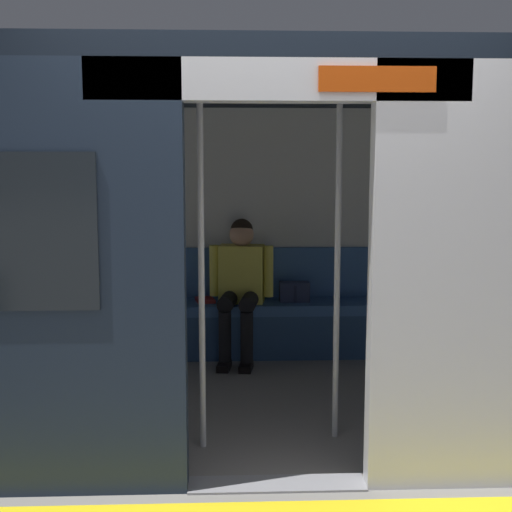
# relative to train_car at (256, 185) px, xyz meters

# --- Properties ---
(ground_plane) EXTENTS (60.00, 60.00, 0.00)m
(ground_plane) POSITION_rel_train_car_xyz_m (-0.06, 1.30, -1.52)
(ground_plane) COLOR gray
(train_car) EXTENTS (6.40, 2.95, 2.28)m
(train_car) POSITION_rel_train_car_xyz_m (0.00, 0.00, 0.00)
(train_car) COLOR silver
(train_car) RESTS_ON ground_plane
(bench_seat) EXTENTS (2.66, 0.44, 0.48)m
(bench_seat) POSITION_rel_train_car_xyz_m (-0.06, -1.14, -1.16)
(bench_seat) COLOR #38609E
(bench_seat) RESTS_ON ground_plane
(person_seated) EXTENTS (0.55, 0.71, 1.20)m
(person_seated) POSITION_rel_train_car_xyz_m (0.09, -1.09, -0.83)
(person_seated) COLOR #D8CC4C
(person_seated) RESTS_ON ground_plane
(handbag) EXTENTS (0.26, 0.15, 0.17)m
(handbag) POSITION_rel_train_car_xyz_m (-0.39, -1.20, -0.96)
(handbag) COLOR #262D4C
(handbag) RESTS_ON bench_seat
(book) EXTENTS (0.19, 0.24, 0.03)m
(book) POSITION_rel_train_car_xyz_m (0.40, -1.21, -1.03)
(book) COLOR #B22D2D
(book) RESTS_ON bench_seat
(grab_pole_door) EXTENTS (0.04, 0.04, 2.14)m
(grab_pole_door) POSITION_rel_train_car_xyz_m (0.35, 0.79, -0.45)
(grab_pole_door) COLOR silver
(grab_pole_door) RESTS_ON ground_plane
(grab_pole_far) EXTENTS (0.04, 0.04, 2.14)m
(grab_pole_far) POSITION_rel_train_car_xyz_m (-0.46, 0.67, -0.45)
(grab_pole_far) COLOR silver
(grab_pole_far) RESTS_ON ground_plane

